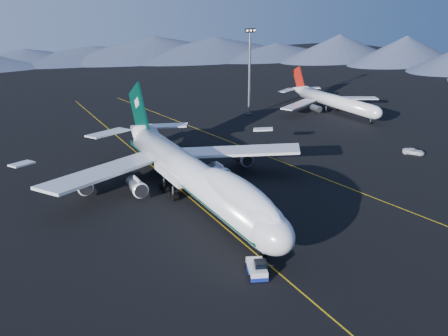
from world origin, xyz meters
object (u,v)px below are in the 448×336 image
boeing_747 (193,174)px  service_van (414,151)px  pushback_tug (257,269)px  second_jet (333,101)px  floodlight_mast (249,72)px

boeing_747 → service_van: bearing=1.2°
boeing_747 → pushback_tug: (-3.00, -29.53, -5.09)m
second_jet → floodlight_mast: floodlight_mast is taller
boeing_747 → service_van: (63.57, 1.31, -5.06)m
second_jet → service_van: 49.40m
service_van → floodlight_mast: size_ratio=0.19×
boeing_747 → pushback_tug: size_ratio=12.33×
boeing_747 → second_jet: (75.71, 49.08, -1.72)m
boeing_747 → floodlight_mast: bearing=51.1°
second_jet → floodlight_mast: (-27.84, 10.27, 10.48)m
second_jet → floodlight_mast: bearing=135.7°
boeing_747 → pushback_tug: 30.12m
service_van → floodlight_mast: 61.70m
floodlight_mast → boeing_747: bearing=-128.9°
boeing_747 → service_van: 63.79m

